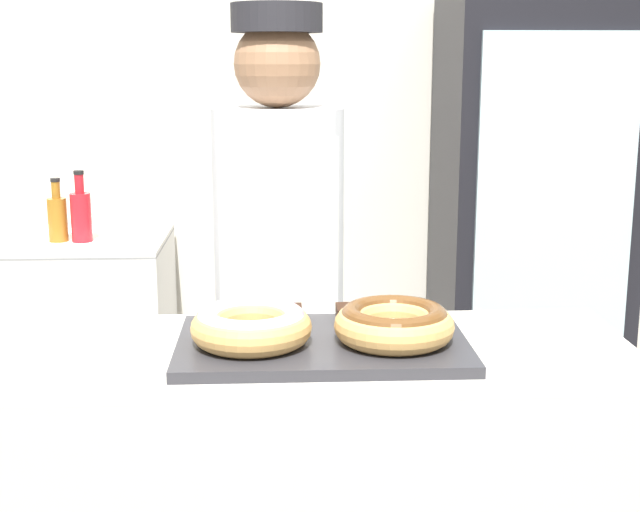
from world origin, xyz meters
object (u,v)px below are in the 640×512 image
(bottle_amber, at_px, (58,217))
(brownie_back_right, at_px, (353,313))
(brownie_back_left, at_px, (285,314))
(beverage_fridge, at_px, (529,223))
(baker_person, at_px, (280,306))
(donut_light_glaze, at_px, (251,324))
(donut_chocolate_glaze, at_px, (394,322))
(bottle_red, at_px, (81,214))
(serving_tray, at_px, (322,345))
(chest_freezer, at_px, (42,339))

(bottle_amber, bearing_deg, brownie_back_right, -56.67)
(brownie_back_left, relative_size, beverage_fridge, 0.04)
(baker_person, bearing_deg, donut_light_glaze, -96.05)
(donut_light_glaze, height_order, donut_chocolate_glaze, same)
(brownie_back_right, bearing_deg, bottle_red, 121.02)
(serving_tray, height_order, chest_freezer, serving_tray)
(brownie_back_left, bearing_deg, baker_person, 91.67)
(baker_person, xyz_separation_m, bottle_red, (-0.77, 1.15, 0.06))
(beverage_fridge, height_order, bottle_amber, beverage_fridge)
(donut_chocolate_glaze, relative_size, baker_person, 0.15)
(brownie_back_left, xyz_separation_m, bottle_red, (-0.78, 1.55, -0.04))
(beverage_fridge, bearing_deg, bottle_red, -177.87)
(bottle_red, bearing_deg, donut_light_glaze, -67.49)
(donut_light_glaze, bearing_deg, bottle_amber, 115.01)
(serving_tray, xyz_separation_m, brownie_back_left, (-0.08, 0.14, 0.03))
(brownie_back_right, relative_size, baker_person, 0.04)
(donut_chocolate_glaze, distance_m, bottle_red, 1.98)
(bottle_red, bearing_deg, brownie_back_left, -63.29)
(donut_light_glaze, distance_m, baker_person, 0.58)
(donut_light_glaze, distance_m, bottle_red, 1.85)
(bottle_amber, bearing_deg, donut_light_glaze, -64.99)
(donut_light_glaze, height_order, baker_person, baker_person)
(donut_chocolate_glaze, xyz_separation_m, baker_person, (-0.23, 0.56, -0.12))
(serving_tray, bearing_deg, baker_person, 99.27)
(serving_tray, height_order, donut_light_glaze, donut_light_glaze)
(donut_light_glaze, bearing_deg, bottle_red, 112.51)
(brownie_back_right, bearing_deg, baker_person, 112.23)
(donut_chocolate_glaze, xyz_separation_m, chest_freezer, (-1.21, 1.78, -0.59))
(donut_light_glaze, xyz_separation_m, donut_chocolate_glaze, (0.29, 0.00, 0.00))
(brownie_back_left, bearing_deg, beverage_fridge, 57.91)
(baker_person, distance_m, bottle_amber, 1.44)
(brownie_back_left, relative_size, baker_person, 0.04)
(beverage_fridge, bearing_deg, brownie_back_right, -118.05)
(chest_freezer, xyz_separation_m, bottle_red, (0.20, -0.07, 0.53))
(brownie_back_right, bearing_deg, donut_light_glaze, -144.26)
(serving_tray, relative_size, beverage_fridge, 0.34)
(donut_light_glaze, bearing_deg, donut_chocolate_glaze, 0.00)
(brownie_back_right, height_order, beverage_fridge, beverage_fridge)
(brownie_back_right, height_order, bottle_amber, bottle_amber)
(brownie_back_right, relative_size, bottle_red, 0.27)
(brownie_back_right, height_order, bottle_red, bottle_red)
(serving_tray, height_order, brownie_back_left, brownie_back_left)
(donut_chocolate_glaze, height_order, bottle_red, bottle_red)
(baker_person, bearing_deg, serving_tray, -80.73)
(donut_light_glaze, distance_m, chest_freezer, 2.09)
(donut_chocolate_glaze, distance_m, baker_person, 0.62)
(brownie_back_left, height_order, baker_person, baker_person)
(brownie_back_right, bearing_deg, brownie_back_left, 180.00)
(serving_tray, bearing_deg, beverage_fridge, 61.86)
(beverage_fridge, height_order, chest_freezer, beverage_fridge)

